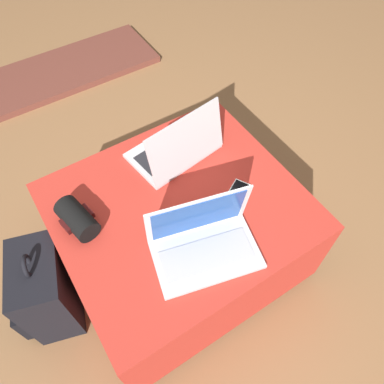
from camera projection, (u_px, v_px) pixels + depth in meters
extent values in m
plane|color=olive|center=(182.00, 258.00, 1.84)|extent=(14.00, 14.00, 0.00)
cube|color=maroon|center=(182.00, 256.00, 1.82)|extent=(0.90, 0.81, 0.05)
cube|color=#B22D23|center=(180.00, 232.00, 1.62)|extent=(0.94, 0.84, 0.42)
cube|color=silver|center=(206.00, 255.00, 1.32)|extent=(0.41, 0.31, 0.02)
cube|color=#B2B2B7|center=(207.00, 255.00, 1.31)|extent=(0.34, 0.20, 0.00)
cube|color=silver|center=(198.00, 215.00, 1.28)|extent=(0.37, 0.13, 0.22)
cube|color=#1E4799|center=(198.00, 216.00, 1.28)|extent=(0.32, 0.11, 0.20)
cube|color=silver|center=(173.00, 150.00, 1.61)|extent=(0.39, 0.28, 0.02)
cube|color=#232328|center=(172.00, 148.00, 1.60)|extent=(0.33, 0.17, 0.00)
cube|color=silver|center=(187.00, 143.00, 1.47)|extent=(0.36, 0.10, 0.23)
cube|color=black|center=(186.00, 142.00, 1.47)|extent=(0.32, 0.09, 0.20)
cube|color=white|center=(236.00, 194.00, 1.48)|extent=(0.15, 0.12, 0.01)
cube|color=black|center=(236.00, 194.00, 1.47)|extent=(0.14, 0.11, 0.00)
cube|color=black|center=(48.00, 290.00, 1.52)|extent=(0.26, 0.33, 0.43)
cube|color=black|center=(27.00, 304.00, 1.57)|extent=(0.13, 0.24, 0.19)
torus|color=black|center=(27.00, 266.00, 1.33)|extent=(0.04, 0.09, 0.09)
cylinder|color=black|center=(77.00, 219.00, 1.36)|extent=(0.12, 0.18, 0.09)
cube|color=#350D0D|center=(77.00, 219.00, 1.36)|extent=(0.12, 0.08, 0.03)
cube|color=brown|center=(57.00, 73.00, 2.64)|extent=(1.40, 0.50, 0.04)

